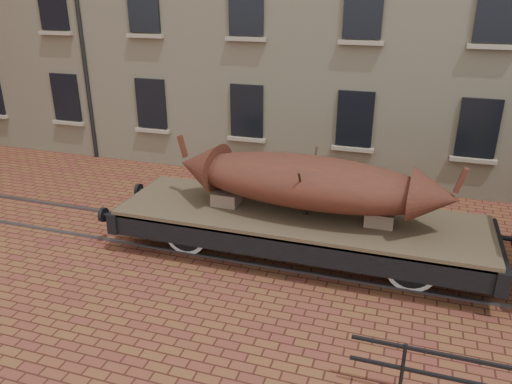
% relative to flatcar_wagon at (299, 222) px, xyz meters
% --- Properties ---
extents(ground, '(90.00, 90.00, 0.00)m').
position_rel_flatcar_wagon_xyz_m(ground, '(-0.47, 0.00, -0.89)').
color(ground, brown).
extents(rail_track, '(30.00, 1.52, 0.06)m').
position_rel_flatcar_wagon_xyz_m(rail_track, '(-0.47, 0.00, -0.86)').
color(rail_track, '#59595E').
rests_on(rail_track, ground).
extents(flatcar_wagon, '(9.49, 2.57, 1.43)m').
position_rel_flatcar_wagon_xyz_m(flatcar_wagon, '(0.00, 0.00, 0.00)').
color(flatcar_wagon, '#4E422F').
rests_on(flatcar_wagon, ground).
extents(iron_boat, '(6.48, 2.10, 1.56)m').
position_rel_flatcar_wagon_xyz_m(iron_boat, '(0.16, 0.00, 1.03)').
color(iron_boat, '#552417').
rests_on(iron_boat, flatcar_wagon).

